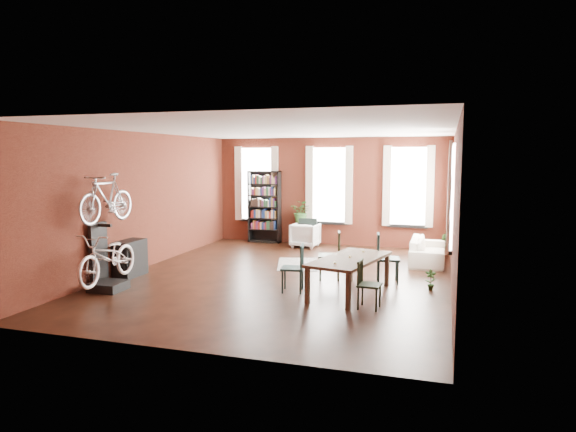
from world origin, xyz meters
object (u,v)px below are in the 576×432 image
at_px(dining_chair_d, 388,259).
at_px(white_armchair, 305,234).
at_px(dining_table, 350,276).
at_px(bicycle_floor, 108,234).
at_px(dining_chair_a, 293,268).
at_px(dining_chair_b, 329,256).
at_px(console_table, 130,258).
at_px(cream_sofa, 428,246).
at_px(plant_stand, 301,234).
at_px(bookshelf, 264,207).
at_px(dining_chair_c, 369,285).
at_px(bike_trainer, 109,286).

height_order(dining_chair_d, white_armchair, dining_chair_d).
distance_m(dining_table, bicycle_floor, 4.79).
bearing_deg(dining_chair_a, dining_table, 87.07).
bearing_deg(dining_chair_b, dining_chair_a, -33.56).
distance_m(dining_table, console_table, 4.91).
height_order(dining_chair_b, console_table, dining_chair_b).
bearing_deg(dining_chair_d, cream_sofa, -26.45).
xyz_separation_m(white_armchair, console_table, (-2.71, -4.74, 0.02)).
relative_size(console_table, plant_stand, 1.22).
xyz_separation_m(dining_chair_b, bookshelf, (-2.99, 4.17, 0.59)).
bearing_deg(bookshelf, dining_chair_c, -55.86).
distance_m(dining_chair_a, white_armchair, 5.05).
relative_size(bookshelf, white_armchair, 2.87).
xyz_separation_m(dining_chair_d, bookshelf, (-4.22, 4.14, 0.58)).
bearing_deg(dining_table, dining_chair_b, 133.75).
relative_size(bike_trainer, bicycle_floor, 0.32).
xyz_separation_m(dining_table, bike_trainer, (-4.59, -1.14, -0.27)).
bearing_deg(bike_trainer, dining_chair_a, 16.19).
xyz_separation_m(dining_chair_a, console_table, (-3.80, 0.19, -0.07)).
height_order(dining_chair_a, bookshelf, bookshelf).
bearing_deg(dining_chair_c, bike_trainer, 97.73).
xyz_separation_m(dining_chair_a, cream_sofa, (2.43, 3.69, -0.06)).
xyz_separation_m(bookshelf, cream_sofa, (4.95, -1.70, -0.69)).
bearing_deg(bicycle_floor, dining_table, 9.47).
bearing_deg(white_armchair, bookshelf, -14.58).
height_order(dining_chair_a, white_armchair, dining_chair_a).
xyz_separation_m(dining_table, cream_sofa, (1.32, 3.56, 0.05)).
height_order(dining_chair_d, plant_stand, dining_chair_d).
distance_m(bike_trainer, plant_stand, 6.69).
bearing_deg(dining_chair_b, plant_stand, -169.23).
height_order(dining_chair_d, bicycle_floor, bicycle_floor).
height_order(dining_chair_a, dining_chair_b, dining_chair_b).
relative_size(bookshelf, cream_sofa, 1.06).
xyz_separation_m(dining_chair_b, console_table, (-4.27, -1.03, -0.11)).
distance_m(dining_chair_b, dining_chair_c, 2.23).
relative_size(dining_table, bicycle_floor, 1.11).
relative_size(dining_table, dining_chair_d, 2.02).
relative_size(cream_sofa, plant_stand, 3.18).
bearing_deg(dining_table, dining_chair_d, 75.49).
distance_m(bike_trainer, console_table, 1.28).
bearing_deg(dining_chair_c, dining_chair_a, 70.64).
xyz_separation_m(bookshelf, console_table, (-1.28, -5.20, -0.70)).
xyz_separation_m(dining_chair_d, cream_sofa, (0.73, 2.44, -0.11)).
distance_m(dining_table, dining_chair_b, 1.28).
height_order(dining_chair_b, plant_stand, dining_chair_b).
bearing_deg(dining_chair_c, bicycle_floor, 97.30).
relative_size(bike_trainer, plant_stand, 0.92).
bearing_deg(bicycle_floor, cream_sofa, 34.27).
relative_size(bookshelf, console_table, 2.75).
bearing_deg(dining_chair_d, bookshelf, 35.75).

